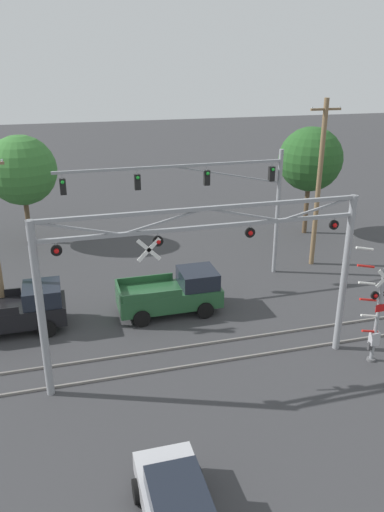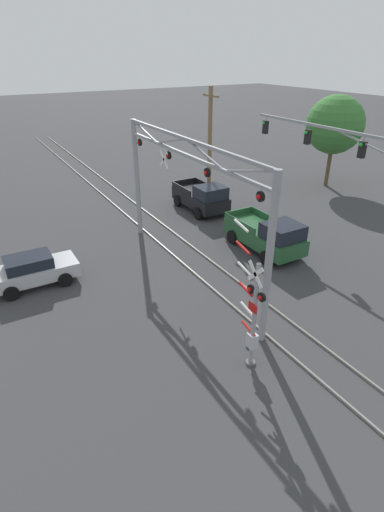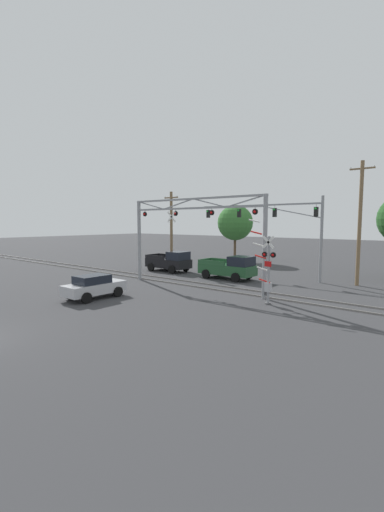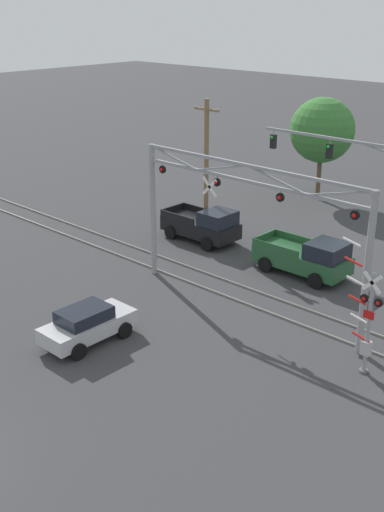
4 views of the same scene
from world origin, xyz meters
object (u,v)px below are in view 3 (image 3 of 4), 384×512
(sedan_waiting, at_px, (94,286))
(pickup_truck_lead, at_px, (230,268))
(utility_pole_left, at_px, (171,230))
(background_tree_far_left_verge, at_px, (235,223))
(pickup_truck_following, at_px, (170,262))
(crossing_signal_mast, at_px, (267,271))
(crossing_gantry, at_px, (193,229))
(traffic_signal_span, at_px, (284,222))
(utility_pole_right, at_px, (360,222))

(sedan_waiting, bearing_deg, pickup_truck_lead, 76.93)
(utility_pole_left, relative_size, background_tree_far_left_verge, 1.13)
(pickup_truck_lead, height_order, pickup_truck_following, same)
(crossing_signal_mast, height_order, utility_pole_left, utility_pole_left)
(crossing_signal_mast, distance_m, sedan_waiting, 11.12)
(crossing_gantry, relative_size, pickup_truck_lead, 2.46)
(pickup_truck_following, relative_size, background_tree_far_left_verge, 0.65)
(pickup_truck_lead, height_order, background_tree_far_left_verge, background_tree_far_left_verge)
(crossing_signal_mast, bearing_deg, sedan_waiting, -149.26)
(crossing_gantry, bearing_deg, traffic_signal_span, 67.35)
(utility_pole_left, bearing_deg, crossing_gantry, -38.30)
(traffic_signal_span, height_order, utility_pole_left, utility_pole_left)
(traffic_signal_span, distance_m, background_tree_far_left_verge, 13.87)
(crossing_gantry, bearing_deg, pickup_truck_lead, 89.56)
(crossing_gantry, xyz_separation_m, background_tree_far_left_verge, (-7.09, 17.31, 0.47))
(crossing_gantry, distance_m, pickup_truck_lead, 6.12)
(traffic_signal_span, bearing_deg, utility_pole_right, 5.14)
(crossing_gantry, relative_size, sedan_waiting, 3.02)
(crossing_gantry, distance_m, sedan_waiting, 8.25)
(crossing_signal_mast, height_order, sedan_waiting, crossing_signal_mast)
(pickup_truck_lead, xyz_separation_m, pickup_truck_following, (-7.23, 0.17, -0.00))
(traffic_signal_span, relative_size, utility_pole_right, 1.25)
(crossing_gantry, xyz_separation_m, pickup_truck_following, (-7.19, 5.25, -3.42))
(crossing_gantry, distance_m, traffic_signal_span, 9.02)
(pickup_truck_following, xyz_separation_m, utility_pole_right, (16.65, 3.60, 3.96))
(crossing_signal_mast, height_order, utility_pole_right, utility_pole_right)
(crossing_signal_mast, bearing_deg, pickup_truck_lead, 136.82)
(traffic_signal_span, height_order, utility_pole_right, utility_pole_right)
(crossing_gantry, distance_m, background_tree_far_left_verge, 18.71)
(traffic_signal_span, xyz_separation_m, pickup_truck_lead, (-3.43, -3.23, -4.01))
(crossing_gantry, distance_m, crossing_signal_mast, 7.29)
(crossing_gantry, relative_size, utility_pole_left, 1.51)
(crossing_signal_mast, bearing_deg, utility_pole_left, 152.95)
(traffic_signal_span, distance_m, pickup_truck_lead, 6.19)
(crossing_signal_mast, xyz_separation_m, utility_pole_right, (2.69, 10.08, 2.94))
(sedan_waiting, relative_size, utility_pole_right, 0.42)
(utility_pole_right, bearing_deg, crossing_signal_mast, -104.93)
(utility_pole_left, distance_m, background_tree_far_left_verge, 11.10)
(crossing_gantry, height_order, traffic_signal_span, traffic_signal_span)
(crossing_gantry, height_order, pickup_truck_following, crossing_gantry)
(crossing_signal_mast, relative_size, traffic_signal_span, 0.43)
(traffic_signal_span, bearing_deg, sedan_waiting, -112.21)
(crossing_gantry, height_order, crossing_signal_mast, crossing_gantry)
(sedan_waiting, bearing_deg, traffic_signal_span, 67.79)
(utility_pole_left, xyz_separation_m, background_tree_far_left_verge, (0.84, 11.04, 0.71))
(crossing_gantry, bearing_deg, background_tree_far_left_verge, 112.27)
(pickup_truck_lead, bearing_deg, crossing_gantry, -90.44)
(pickup_truck_lead, bearing_deg, crossing_signal_mast, -43.18)
(pickup_truck_following, height_order, sedan_waiting, pickup_truck_following)
(utility_pole_right, bearing_deg, pickup_truck_lead, -158.17)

